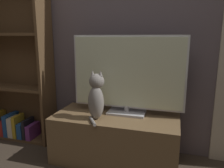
# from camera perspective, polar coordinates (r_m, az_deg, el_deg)

# --- Properties ---
(wall_back) EXTENTS (4.80, 0.05, 2.60)m
(wall_back) POSITION_cam_1_polar(r_m,az_deg,el_deg) (2.26, 3.30, 15.22)
(wall_back) COLOR #564C51
(wall_back) RESTS_ON ground_plane
(tv_stand) EXTENTS (1.17, 0.55, 0.45)m
(tv_stand) POSITION_cam_1_polar(r_m,az_deg,el_deg) (2.17, 0.95, -13.84)
(tv_stand) COLOR brown
(tv_stand) RESTS_ON ground_plane
(tv) EXTENTS (1.07, 0.21, 0.75)m
(tv) POSITION_cam_1_polar(r_m,az_deg,el_deg) (2.05, 4.03, 2.37)
(tv) COLOR #B7B7BC
(tv) RESTS_ON tv_stand
(cat) EXTENTS (0.14, 0.27, 0.44)m
(cat) POSITION_cam_1_polar(r_m,az_deg,el_deg) (1.95, -4.14, -3.34)
(cat) COLOR gray
(cat) RESTS_ON tv_stand
(bookshelf) EXTENTS (0.86, 0.28, 1.82)m
(bookshelf) POSITION_cam_1_polar(r_m,az_deg,el_deg) (2.75, -23.74, 2.53)
(bookshelf) COLOR brown
(bookshelf) RESTS_ON ground_plane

